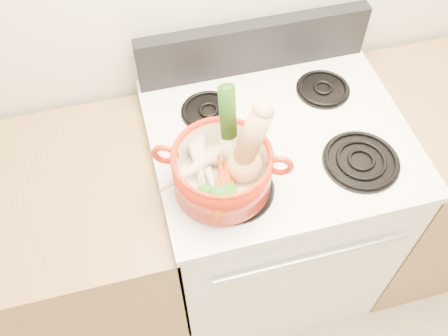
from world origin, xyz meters
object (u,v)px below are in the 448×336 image
object	(u,v)px
squash	(246,146)
dutch_oven	(222,170)
leek	(229,130)
stove_body	(269,216)

from	to	relation	value
squash	dutch_oven	bearing A→B (deg)	178.22
dutch_oven	leek	size ratio (longest dim) A/B	0.93
stove_body	leek	distance (m)	0.71
stove_body	leek	size ratio (longest dim) A/B	3.22
squash	leek	world-z (taller)	leek
dutch_oven	squash	bearing A→B (deg)	18.83
stove_body	dutch_oven	xyz separation A→B (m)	(-0.22, -0.14, 0.57)
squash	leek	bearing A→B (deg)	124.60
stove_body	leek	world-z (taller)	leek
dutch_oven	squash	xyz separation A→B (m)	(0.06, -0.00, 0.09)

